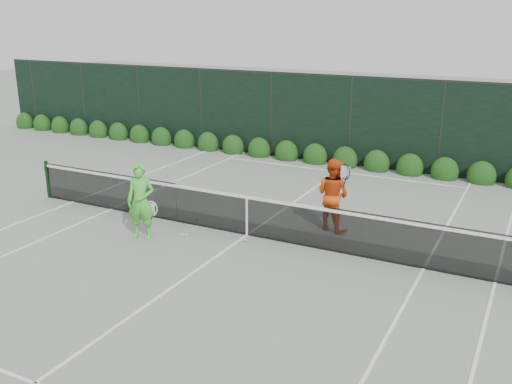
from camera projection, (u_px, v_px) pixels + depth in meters
The scene contains 8 objects.
ground at pixel (247, 235), 13.50m from camera, with size 80.00×80.00×0.00m, color gray.
tennis_net at pixel (246, 214), 13.35m from camera, with size 12.90×0.10×1.07m.
player_woman at pixel (141, 201), 13.09m from camera, with size 0.75×0.60×1.79m.
player_man at pixel (333, 195), 13.60m from camera, with size 1.02×0.90×1.77m.
court_lines at pixel (247, 235), 13.49m from camera, with size 11.03×23.83×0.01m.
windscreen_fence at pixel (179, 208), 10.74m from camera, with size 32.00×21.07×3.06m.
hedge_row at pixel (345, 160), 19.50m from camera, with size 31.66×0.65×0.94m.
tennis_balls at pixel (223, 233), 13.51m from camera, with size 3.07×1.17×0.07m.
Camera 1 is at (5.93, -11.09, 5.00)m, focal length 40.00 mm.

